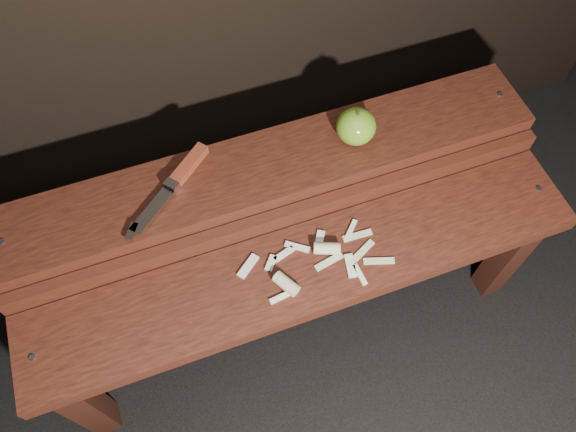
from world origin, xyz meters
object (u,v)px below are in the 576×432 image
object	(u,v)px
knife	(180,176)
bench_rear_tier	(272,186)
apple	(356,126)
bench_front_tier	(307,283)

from	to	relation	value
knife	bench_rear_tier	bearing A→B (deg)	-8.72
bench_rear_tier	apple	bearing A→B (deg)	1.27
bench_front_tier	apple	size ratio (longest dim) A/B	13.34
bench_rear_tier	knife	distance (m)	0.22
bench_front_tier	knife	size ratio (longest dim) A/B	5.61
bench_rear_tier	apple	distance (m)	0.23
bench_front_tier	bench_rear_tier	world-z (taller)	bench_rear_tier
bench_front_tier	bench_rear_tier	distance (m)	0.23
bench_front_tier	knife	world-z (taller)	knife
apple	bench_front_tier	bearing A→B (deg)	-130.11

